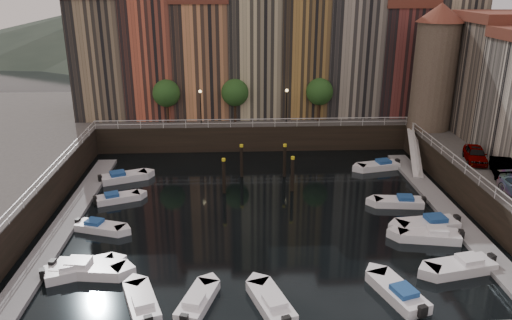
{
  "coord_description": "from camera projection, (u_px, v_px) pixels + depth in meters",
  "views": [
    {
      "loc": [
        -2.26,
        -39.49,
        19.1
      ],
      "look_at": [
        -0.2,
        4.0,
        3.29
      ],
      "focal_mm": 35.0,
      "sensor_mm": 36.0,
      "label": 1
    }
  ],
  "objects": [
    {
      "name": "dock_right",
      "position": [
        446.0,
        210.0,
        43.42
      ],
      "size": [
        2.0,
        28.0,
        0.35
      ],
      "primitive_type": "cube",
      "color": "gray",
      "rests_on": "ground"
    },
    {
      "name": "boat_right_1",
      "position": [
        430.0,
        235.0,
        38.73
      ],
      "size": [
        5.04,
        2.56,
        1.13
      ],
      "rotation": [
        0.0,
        0.0,
        2.97
      ],
      "color": "white",
      "rests_on": "ground"
    },
    {
      "name": "far_terrace",
      "position": [
        277.0,
        49.0,
        62.17
      ],
      "size": [
        48.7,
        10.3,
        17.5
      ],
      "color": "#8B7558",
      "rests_on": "quay_far"
    },
    {
      "name": "boat_left_1",
      "position": [
        87.0,
        269.0,
        34.2
      ],
      "size": [
        5.23,
        2.46,
        1.18
      ],
      "rotation": [
        0.0,
        0.0,
        -0.13
      ],
      "color": "white",
      "rests_on": "ground"
    },
    {
      "name": "boat_near_3",
      "position": [
        398.0,
        293.0,
        31.62
      ],
      "size": [
        3.16,
        5.03,
        1.13
      ],
      "rotation": [
        0.0,
        0.0,
        1.89
      ],
      "color": "white",
      "rests_on": "ground"
    },
    {
      "name": "promenade_trees",
      "position": [
        241.0,
        93.0,
        58.48
      ],
      "size": [
        21.2,
        3.2,
        5.2
      ],
      "color": "black",
      "rests_on": "quay_far"
    },
    {
      "name": "car_a",
      "position": [
        475.0,
        155.0,
        46.25
      ],
      "size": [
        2.84,
        4.66,
        1.48
      ],
      "primitive_type": "imported",
      "rotation": [
        0.0,
        0.0,
        -0.27
      ],
      "color": "gray",
      "rests_on": "quay_right"
    },
    {
      "name": "boat_right_0",
      "position": [
        462.0,
        266.0,
        34.51
      ],
      "size": [
        5.21,
        2.8,
        1.17
      ],
      "rotation": [
        0.0,
        0.0,
        3.35
      ],
      "color": "white",
      "rests_on": "ground"
    },
    {
      "name": "dock_left",
      "position": [
        69.0,
        218.0,
        41.98
      ],
      "size": [
        2.0,
        28.0,
        0.35
      ],
      "primitive_type": "cube",
      "color": "gray",
      "rests_on": "ground"
    },
    {
      "name": "boat_left_2",
      "position": [
        100.0,
        227.0,
        40.15
      ],
      "size": [
        4.28,
        2.68,
        0.96
      ],
      "rotation": [
        0.0,
        0.0,
        -0.32
      ],
      "color": "white",
      "rests_on": "ground"
    },
    {
      "name": "boat_left_3",
      "position": [
        117.0,
        198.0,
        45.5
      ],
      "size": [
        4.16,
        2.72,
        0.94
      ],
      "rotation": [
        0.0,
        0.0,
        0.35
      ],
      "color": "white",
      "rests_on": "ground"
    },
    {
      "name": "boat_right_3",
      "position": [
        400.0,
        202.0,
        44.61
      ],
      "size": [
        4.57,
        2.08,
        1.03
      ],
      "rotation": [
        0.0,
        0.0,
        3.03
      ],
      "color": "white",
      "rests_on": "ground"
    },
    {
      "name": "boat_near_1",
      "position": [
        197.0,
        301.0,
        30.84
      ],
      "size": [
        2.74,
        4.44,
        1.0
      ],
      "rotation": [
        0.0,
        0.0,
        1.26
      ],
      "color": "white",
      "rests_on": "ground"
    },
    {
      "name": "boat_near_0",
      "position": [
        142.0,
        303.0,
        30.68
      ],
      "size": [
        3.02,
        4.65,
        1.05
      ],
      "rotation": [
        0.0,
        0.0,
        1.92
      ],
      "color": "white",
      "rests_on": "ground"
    },
    {
      "name": "boat_right_2",
      "position": [
        429.0,
        224.0,
        40.4
      ],
      "size": [
        5.29,
        2.45,
        1.19
      ],
      "rotation": [
        0.0,
        0.0,
        3.26
      ],
      "color": "white",
      "rests_on": "ground"
    },
    {
      "name": "street_lamps",
      "position": [
        244.0,
        100.0,
        57.79
      ],
      "size": [
        10.36,
        0.36,
        4.18
      ],
      "color": "black",
      "rests_on": "quay_far"
    },
    {
      "name": "quay_far",
      "position": [
        250.0,
        117.0,
        67.6
      ],
      "size": [
        80.0,
        20.0,
        3.0
      ],
      "primitive_type": "cube",
      "color": "black",
      "rests_on": "ground"
    },
    {
      "name": "boat_left_0",
      "position": [
        78.0,
        269.0,
        34.2
      ],
      "size": [
        4.96,
        3.27,
        1.12
      ],
      "rotation": [
        0.0,
        0.0,
        0.36
      ],
      "color": "white",
      "rests_on": "ground"
    },
    {
      "name": "railings",
      "position": [
        258.0,
        152.0,
        46.99
      ],
      "size": [
        36.08,
        34.04,
        0.52
      ],
      "color": "white",
      "rests_on": "ground"
    },
    {
      "name": "ground",
      "position": [
        260.0,
        211.0,
        43.7
      ],
      "size": [
        200.0,
        200.0,
        0.0
      ],
      "primitive_type": "plane",
      "color": "black",
      "rests_on": "ground"
    },
    {
      "name": "mountains",
      "position": [
        245.0,
        20.0,
        144.36
      ],
      "size": [
        145.0,
        100.0,
        18.0
      ],
      "color": "#2D382D",
      "rests_on": "ground"
    },
    {
      "name": "corner_tower",
      "position": [
        435.0,
        65.0,
        54.73
      ],
      "size": [
        5.2,
        5.2,
        13.8
      ],
      "color": "#6B5B4C",
      "rests_on": "quay_right"
    },
    {
      "name": "car_b",
      "position": [
        502.0,
        169.0,
        42.97
      ],
      "size": [
        2.78,
        4.6,
        1.43
      ],
      "primitive_type": "imported",
      "rotation": [
        0.0,
        0.0,
        -0.31
      ],
      "color": "gray",
      "rests_on": "quay_right"
    },
    {
      "name": "mooring_pilings",
      "position": [
        261.0,
        168.0,
        48.89
      ],
      "size": [
        6.85,
        4.41,
        3.78
      ],
      "color": "black",
      "rests_on": "ground"
    },
    {
      "name": "boat_near_2",
      "position": [
        271.0,
        303.0,
        30.66
      ],
      "size": [
        3.01,
        4.81,
        1.08
      ],
      "rotation": [
        0.0,
        0.0,
        1.89
      ],
      "color": "white",
      "rests_on": "ground"
    },
    {
      "name": "boat_left_4",
      "position": [
        123.0,
        177.0,
        50.15
      ],
      "size": [
        4.85,
        3.27,
        1.1
      ],
      "rotation": [
        0.0,
        0.0,
        0.38
      ],
      "color": "white",
      "rests_on": "ground"
    },
    {
      "name": "gangway",
      "position": [
        415.0,
        150.0,
        53.2
      ],
      "size": [
        2.78,
        8.32,
        3.73
      ],
      "color": "white",
      "rests_on": "ground"
    },
    {
      "name": "boat_right_4",
      "position": [
        379.0,
        166.0,
        53.24
      ],
      "size": [
        4.76,
        2.6,
        1.06
      ],
      "rotation": [
        0.0,
        0.0,
        3.36
      ],
      "color": "white",
      "rests_on": "ground"
    }
  ]
}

